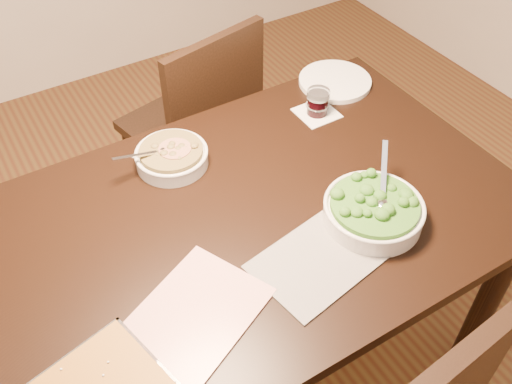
{
  "coord_description": "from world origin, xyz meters",
  "views": [
    {
      "loc": [
        -0.51,
        -0.86,
        1.82
      ],
      "look_at": [
        0.02,
        0.02,
        0.8
      ],
      "focal_mm": 40.0,
      "sensor_mm": 36.0,
      "label": 1
    }
  ],
  "objects_px": {
    "wine_tumbler": "(318,102)",
    "chair_far": "(200,121)",
    "dinner_plate": "(335,81)",
    "broccoli_bowl": "(373,210)",
    "table": "(253,237)",
    "stew_bowl": "(172,156)"
  },
  "relations": [
    {
      "from": "wine_tumbler",
      "to": "chair_far",
      "type": "bearing_deg",
      "value": 112.87
    },
    {
      "from": "wine_tumbler",
      "to": "dinner_plate",
      "type": "relative_size",
      "value": 0.34
    },
    {
      "from": "broccoli_bowl",
      "to": "dinner_plate",
      "type": "distance_m",
      "value": 0.61
    },
    {
      "from": "wine_tumbler",
      "to": "chair_far",
      "type": "xyz_separation_m",
      "value": [
        -0.19,
        0.46,
        -0.3
      ]
    },
    {
      "from": "table",
      "to": "broccoli_bowl",
      "type": "distance_m",
      "value": 0.33
    },
    {
      "from": "broccoli_bowl",
      "to": "chair_far",
      "type": "bearing_deg",
      "value": 93.27
    },
    {
      "from": "broccoli_bowl",
      "to": "chair_far",
      "type": "relative_size",
      "value": 0.29
    },
    {
      "from": "stew_bowl",
      "to": "chair_far",
      "type": "bearing_deg",
      "value": 56.32
    },
    {
      "from": "table",
      "to": "wine_tumbler",
      "type": "relative_size",
      "value": 17.39
    },
    {
      "from": "broccoli_bowl",
      "to": "chair_far",
      "type": "xyz_separation_m",
      "value": [
        -0.05,
        0.89,
        -0.29
      ]
    },
    {
      "from": "stew_bowl",
      "to": "dinner_plate",
      "type": "relative_size",
      "value": 0.96
    },
    {
      "from": "dinner_plate",
      "to": "table",
      "type": "bearing_deg",
      "value": -145.95
    },
    {
      "from": "stew_bowl",
      "to": "chair_far",
      "type": "distance_m",
      "value": 0.59
    },
    {
      "from": "table",
      "to": "dinner_plate",
      "type": "bearing_deg",
      "value": 34.05
    },
    {
      "from": "table",
      "to": "wine_tumbler",
      "type": "height_order",
      "value": "wine_tumbler"
    },
    {
      "from": "stew_bowl",
      "to": "wine_tumbler",
      "type": "height_order",
      "value": "wine_tumbler"
    },
    {
      "from": "chair_far",
      "to": "broccoli_bowl",
      "type": "bearing_deg",
      "value": 80.79
    },
    {
      "from": "table",
      "to": "broccoli_bowl",
      "type": "height_order",
      "value": "broccoli_bowl"
    },
    {
      "from": "stew_bowl",
      "to": "broccoli_bowl",
      "type": "height_order",
      "value": "broccoli_bowl"
    },
    {
      "from": "broccoli_bowl",
      "to": "wine_tumbler",
      "type": "bearing_deg",
      "value": 72.04
    },
    {
      "from": "broccoli_bowl",
      "to": "dinner_plate",
      "type": "xyz_separation_m",
      "value": [
        0.29,
        0.54,
        -0.03
      ]
    },
    {
      "from": "table",
      "to": "chair_far",
      "type": "distance_m",
      "value": 0.76
    }
  ]
}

